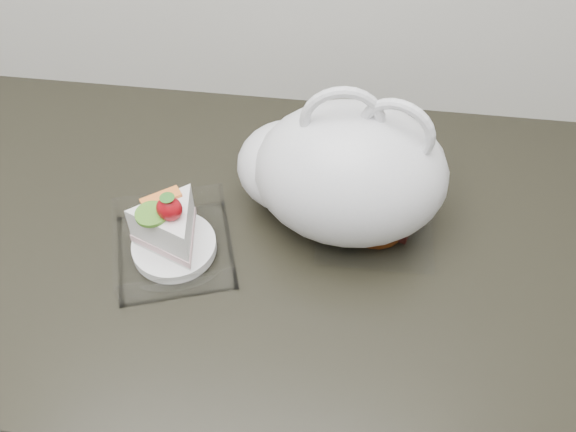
% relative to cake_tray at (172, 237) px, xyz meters
% --- Properties ---
extents(counter, '(2.04, 0.64, 0.90)m').
position_rel_cake_tray_xyz_m(counter, '(-0.03, 0.04, -0.48)').
color(counter, black).
rests_on(counter, ground).
extents(cake_tray, '(0.20, 0.20, 0.13)m').
position_rel_cake_tray_xyz_m(cake_tray, '(0.00, 0.00, 0.00)').
color(cake_tray, white).
rests_on(cake_tray, counter).
extents(mooncake_wrap, '(0.17, 0.16, 0.04)m').
position_rel_cake_tray_xyz_m(mooncake_wrap, '(0.28, 0.08, -0.02)').
color(mooncake_wrap, white).
rests_on(mooncake_wrap, counter).
extents(plastic_bag, '(0.31, 0.23, 0.24)m').
position_rel_cake_tray_xyz_m(plastic_bag, '(0.22, 0.09, 0.06)').
color(plastic_bag, white).
rests_on(plastic_bag, counter).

